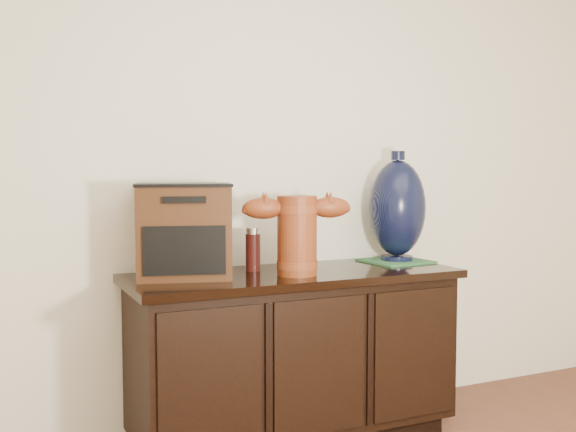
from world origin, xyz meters
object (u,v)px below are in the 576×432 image
spray_can (253,250)px  terracotta_vessel (297,231)px  tv_radio (184,230)px  sideboard (294,354)px  lamp_base (397,208)px

spray_can → terracotta_vessel: bearing=-55.7°
terracotta_vessel → spray_can: terracotta_vessel is taller
terracotta_vessel → tv_radio: (-0.45, 0.15, 0.01)m
terracotta_vessel → tv_radio: 0.48m
spray_can → sideboard: bearing=-33.9°
tv_radio → spray_can: size_ratio=2.38×
sideboard → lamp_base: 0.87m
sideboard → terracotta_vessel: 0.57m
terracotta_vessel → tv_radio: bearing=172.2°
sideboard → spray_can: spray_can is taller
lamp_base → sideboard: bearing=-172.3°
tv_radio → spray_can: 0.34m
lamp_base → spray_can: bearing=178.4°
terracotta_vessel → lamp_base: bearing=25.8°
terracotta_vessel → lamp_base: lamp_base is taller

